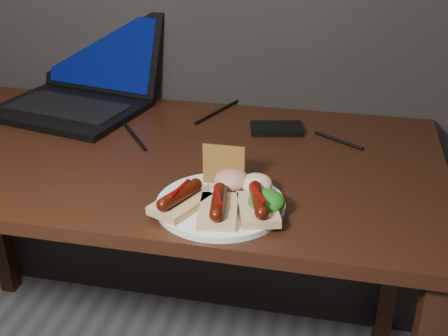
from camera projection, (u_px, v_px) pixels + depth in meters
name	position (u px, v px, depth m)	size (l,w,h in m)	color
desk	(140.00, 183.00, 1.36)	(1.40, 0.70, 0.75)	black
laptop	(80.00, 89.00, 1.56)	(0.44, 0.44, 0.25)	black
hard_drive	(277.00, 129.00, 1.41)	(0.13, 0.07, 0.02)	black
desk_cables	(154.00, 124.00, 1.45)	(1.02, 0.40, 0.01)	black
plate	(221.00, 204.00, 1.08)	(0.25, 0.25, 0.01)	white
bread_sausage_left	(180.00, 200.00, 1.05)	(0.11, 0.13, 0.04)	#DBB280
bread_sausage_center	(218.00, 207.00, 1.03)	(0.09, 0.12, 0.04)	#DBB280
bread_sausage_right	(258.00, 205.00, 1.03)	(0.10, 0.13, 0.04)	#DBB280
crispbread	(224.00, 165.00, 1.12)	(0.09, 0.01, 0.09)	#A5732D
salad_greens	(267.00, 201.00, 1.04)	(0.07, 0.07, 0.04)	#175611
salsa_mound	(232.00, 180.00, 1.12)	(0.07, 0.07, 0.04)	maroon
coleslaw_mound	(256.00, 184.00, 1.11)	(0.06, 0.06, 0.04)	white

